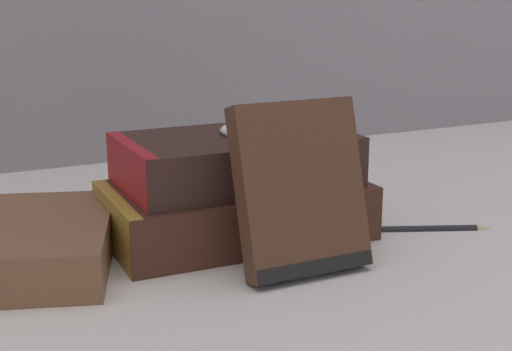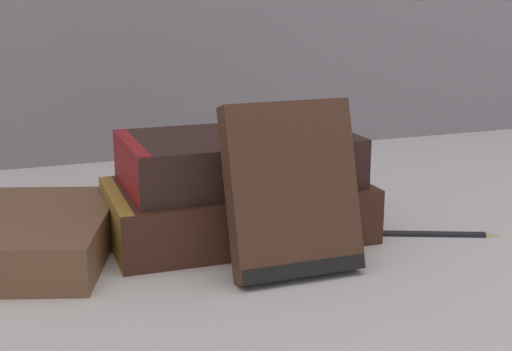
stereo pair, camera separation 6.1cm
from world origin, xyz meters
name	(u,v)px [view 2 (the right image)]	position (x,y,z in m)	size (l,w,h in m)	color
ground_plane	(226,242)	(0.00, 0.00, 0.00)	(3.00, 3.00, 0.00)	silver
book_flat_bottom	(231,210)	(0.01, 0.01, 0.03)	(0.24, 0.14, 0.05)	#422319
book_flat_top	(232,159)	(0.01, 0.02, 0.07)	(0.21, 0.13, 0.05)	#331E19
book_leaning_front	(293,195)	(0.03, -0.09, 0.07)	(0.11, 0.06, 0.14)	#4C2D1E
pocket_watch	(253,130)	(0.04, 0.02, 0.10)	(0.06, 0.06, 0.01)	white
fountain_pen	(428,231)	(0.19, -0.05, 0.00)	(0.13, 0.06, 0.01)	black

